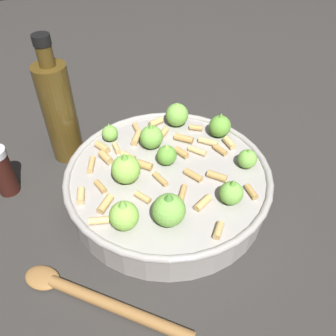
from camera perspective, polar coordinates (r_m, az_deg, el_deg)
The scene contains 5 objects.
ground_plane at distance 0.61m, azimuth -0.00°, elevation -4.62°, with size 2.40×2.40×0.00m, color #2D2B28.
cooking_pan at distance 0.59m, azimuth -0.01°, elevation -2.09°, with size 0.34×0.34×0.11m.
pepper_shaker at distance 0.65m, azimuth -25.23°, elevation -0.47°, with size 0.04×0.04×0.09m.
olive_oil_bottle at distance 0.66m, azimuth -17.20°, elevation 8.81°, with size 0.06×0.06×0.24m.
wooden_spoon at distance 0.51m, azimuth -11.76°, elevation -19.95°, with size 0.19×0.20×0.02m.
Camera 1 is at (-0.38, 0.16, 0.45)m, focal length 37.71 mm.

